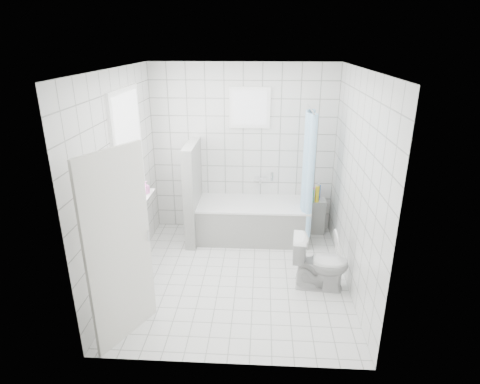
{
  "coord_description": "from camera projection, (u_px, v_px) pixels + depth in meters",
  "views": [
    {
      "loc": [
        0.3,
        -4.47,
        2.91
      ],
      "look_at": [
        0.02,
        0.35,
        1.05
      ],
      "focal_mm": 30.0,
      "sensor_mm": 36.0,
      "label": 1
    }
  ],
  "objects": [
    {
      "name": "ground",
      "position": [
        237.0,
        277.0,
        5.23
      ],
      "size": [
        3.0,
        3.0,
        0.0
      ],
      "primitive_type": "plane",
      "color": "white",
      "rests_on": "ground"
    },
    {
      "name": "wall_front",
      "position": [
        225.0,
        243.0,
        3.37
      ],
      "size": [
        2.8,
        0.02,
        2.6
      ],
      "primitive_type": "cube",
      "color": "white",
      "rests_on": "ground"
    },
    {
      "name": "sill_bottles",
      "position": [
        136.0,
        198.0,
        5.09
      ],
      "size": [
        0.18,
        0.76,
        0.28
      ],
      "color": "#35F0EC",
      "rests_on": "window_sill"
    },
    {
      "name": "window_back",
      "position": [
        250.0,
        108.0,
        5.88
      ],
      "size": [
        0.5,
        0.01,
        0.5
      ],
      "primitive_type": "cube",
      "color": "white",
      "rests_on": "wall_back"
    },
    {
      "name": "window_sill",
      "position": [
        139.0,
        205.0,
        5.27
      ],
      "size": [
        0.18,
        1.02,
        0.08
      ],
      "primitive_type": "cube",
      "color": "white",
      "rests_on": "wall_left"
    },
    {
      "name": "tub_faucet",
      "position": [
        260.0,
        179.0,
        6.27
      ],
      "size": [
        0.18,
        0.06,
        0.06
      ],
      "primitive_type": "cube",
      "color": "silver",
      "rests_on": "wall_back"
    },
    {
      "name": "shower_curtain",
      "position": [
        308.0,
        174.0,
        5.69
      ],
      "size": [
        0.14,
        0.48,
        1.78
      ],
      "primitive_type": null,
      "color": "#51ADEF",
      "rests_on": "curtain_rod"
    },
    {
      "name": "wall_left",
      "position": [
        121.0,
        181.0,
        4.84
      ],
      "size": [
        0.02,
        3.0,
        2.6
      ],
      "primitive_type": "cube",
      "color": "white",
      "rests_on": "ground"
    },
    {
      "name": "window_left",
      "position": [
        130.0,
        150.0,
        5.01
      ],
      "size": [
        0.01,
        0.9,
        1.4
      ],
      "primitive_type": "cube",
      "color": "white",
      "rests_on": "wall_left"
    },
    {
      "name": "wall_right",
      "position": [
        356.0,
        185.0,
        4.69
      ],
      "size": [
        0.02,
        3.0,
        2.6
      ],
      "primitive_type": "cube",
      "color": "white",
      "rests_on": "ground"
    },
    {
      "name": "curtain_rod",
      "position": [
        311.0,
        109.0,
        5.49
      ],
      "size": [
        0.02,
        0.8,
        0.02
      ],
      "primitive_type": "cylinder",
      "rotation": [
        1.57,
        0.0,
        0.0
      ],
      "color": "silver",
      "rests_on": "wall_back"
    },
    {
      "name": "ceiling",
      "position": [
        236.0,
        69.0,
        4.3
      ],
      "size": [
        3.0,
        3.0,
        0.0
      ],
      "primitive_type": "plane",
      "rotation": [
        3.14,
        0.0,
        0.0
      ],
      "color": "white",
      "rests_on": "ground"
    },
    {
      "name": "partition_wall",
      "position": [
        193.0,
        192.0,
        6.0
      ],
      "size": [
        0.15,
        0.85,
        1.5
      ],
      "primitive_type": "cube",
      "color": "white",
      "rests_on": "ground"
    },
    {
      "name": "bathtub",
      "position": [
        253.0,
        220.0,
        6.16
      ],
      "size": [
        1.67,
        0.77,
        0.58
      ],
      "color": "white",
      "rests_on": "ground"
    },
    {
      "name": "tiled_ledge",
      "position": [
        312.0,
        216.0,
        6.36
      ],
      "size": [
        0.4,
        0.24,
        0.55
      ],
      "primitive_type": "cube",
      "color": "white",
      "rests_on": "ground"
    },
    {
      "name": "ledge_bottles",
      "position": [
        315.0,
        194.0,
        6.18
      ],
      "size": [
        0.18,
        0.18,
        0.26
      ],
      "color": "yellow",
      "rests_on": "tiled_ledge"
    },
    {
      "name": "toilet",
      "position": [
        320.0,
        263.0,
        4.9
      ],
      "size": [
        0.71,
        0.45,
        0.69
      ],
      "primitive_type": "imported",
      "rotation": [
        0.0,
        0.0,
        1.48
      ],
      "color": "white",
      "rests_on": "ground"
    },
    {
      "name": "wall_back",
      "position": [
        243.0,
        150.0,
        6.16
      ],
      "size": [
        2.8,
        0.02,
        2.6
      ],
      "primitive_type": "cube",
      "color": "white",
      "rests_on": "ground"
    },
    {
      "name": "door",
      "position": [
        119.0,
        249.0,
        3.88
      ],
      "size": [
        0.4,
        0.73,
        2.0
      ],
      "primitive_type": "cube",
      "rotation": [
        0.0,
        0.0,
        -0.47
      ],
      "color": "silver",
      "rests_on": "ground"
    }
  ]
}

